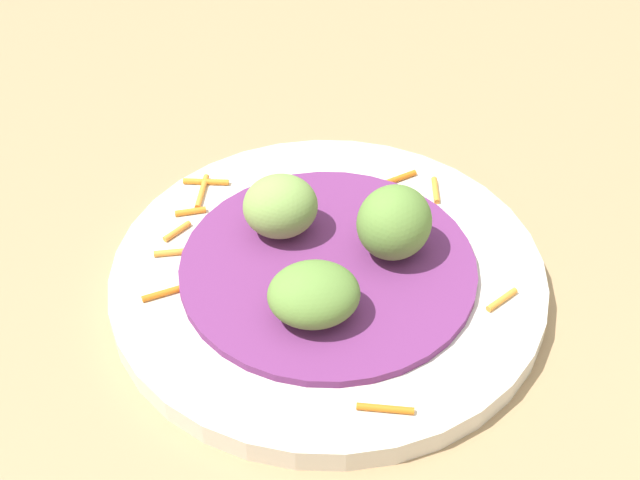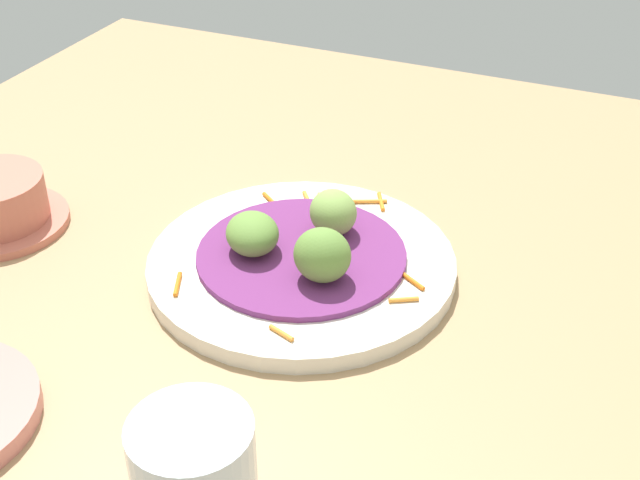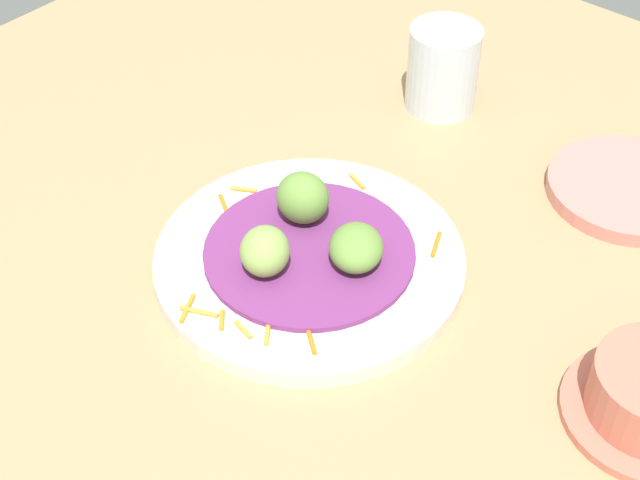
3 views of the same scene
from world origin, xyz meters
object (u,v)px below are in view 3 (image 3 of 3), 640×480
main_plate (309,261)px  guac_scoop_right (356,248)px  guac_scoop_center (268,253)px  guac_scoop_left (303,198)px  water_glass (443,68)px  side_plate_small (627,188)px

main_plate → guac_scoop_right: (4.10, 1.38, 3.09)cm
guac_scoop_right → guac_scoop_center: bearing=-131.4°
guac_scoop_right → guac_scoop_left: bearing=168.6°
main_plate → water_glass: water_glass is taller
main_plate → side_plate_small: size_ratio=1.79×
water_glass → guac_scoop_left: bearing=-84.2°
guac_scoop_center → guac_scoop_right: size_ratio=0.88×
side_plate_small → guac_scoop_left: bearing=-128.9°
guac_scoop_left → guac_scoop_center: size_ratio=1.03×
water_glass → guac_scoop_right: bearing=-69.7°
main_plate → guac_scoop_center: guac_scoop_center is taller
guac_scoop_left → guac_scoop_right: (7.34, -1.49, -0.63)cm
guac_scoop_right → side_plate_small: (12.62, 26.21, -3.14)cm
side_plate_small → water_glass: size_ratio=1.67×
guac_scoop_right → water_glass: water_glass is taller
main_plate → guac_scoop_center: 5.52cm
guac_scoop_center → water_glass: size_ratio=0.52×
water_glass → guac_scoop_center: bearing=-81.3°
guac_scoop_left → side_plate_small: size_ratio=0.32×
guac_scoop_left → water_glass: 25.62cm
guac_scoop_center → guac_scoop_right: guac_scoop_center is taller
main_plate → guac_scoop_left: size_ratio=5.58×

